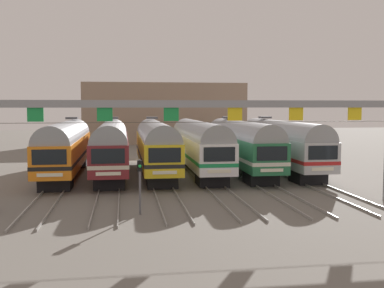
{
  "coord_description": "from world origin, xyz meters",
  "views": [
    {
      "loc": [
        -4.77,
        -40.64,
        6.13
      ],
      "look_at": [
        0.97,
        -2.39,
        2.9
      ],
      "focal_mm": 42.73,
      "sensor_mm": 36.0,
      "label": 1
    }
  ],
  "objects_px": {
    "commuter_train_white": "(199,144)",
    "yard_signal_mast": "(140,176)",
    "commuter_train_maroon": "(111,145)",
    "commuter_train_green": "(241,143)",
    "commuter_train_stainless": "(281,143)",
    "commuter_train_yellow": "(156,145)",
    "catenary_gantry": "(203,119)",
    "commuter_train_orange": "(66,146)"
  },
  "relations": [
    {
      "from": "commuter_train_white",
      "to": "yard_signal_mast",
      "type": "bearing_deg",
      "value": -111.24
    },
    {
      "from": "commuter_train_maroon",
      "to": "yard_signal_mast",
      "type": "relative_size",
      "value": 5.78
    },
    {
      "from": "commuter_train_maroon",
      "to": "commuter_train_green",
      "type": "bearing_deg",
      "value": 0.0
    },
    {
      "from": "commuter_train_stainless",
      "to": "yard_signal_mast",
      "type": "distance_m",
      "value": 20.32
    },
    {
      "from": "commuter_train_yellow",
      "to": "catenary_gantry",
      "type": "relative_size",
      "value": 0.73
    },
    {
      "from": "commuter_train_maroon",
      "to": "commuter_train_yellow",
      "type": "xyz_separation_m",
      "value": [
        3.9,
        0.0,
        0.0
      ]
    },
    {
      "from": "commuter_train_green",
      "to": "yard_signal_mast",
      "type": "height_order",
      "value": "commuter_train_green"
    },
    {
      "from": "commuter_train_stainless",
      "to": "yard_signal_mast",
      "type": "relative_size",
      "value": 5.78
    },
    {
      "from": "commuter_train_stainless",
      "to": "catenary_gantry",
      "type": "xyz_separation_m",
      "value": [
        -9.75,
        -13.5,
        2.64
      ]
    },
    {
      "from": "commuter_train_white",
      "to": "catenary_gantry",
      "type": "distance_m",
      "value": 13.89
    },
    {
      "from": "commuter_train_yellow",
      "to": "commuter_train_white",
      "type": "bearing_deg",
      "value": -0.06
    },
    {
      "from": "commuter_train_maroon",
      "to": "yard_signal_mast",
      "type": "height_order",
      "value": "commuter_train_maroon"
    },
    {
      "from": "commuter_train_green",
      "to": "yard_signal_mast",
      "type": "xyz_separation_m",
      "value": [
        -9.75,
        -15.05,
        -0.51
      ]
    },
    {
      "from": "yard_signal_mast",
      "to": "commuter_train_green",
      "type": "bearing_deg",
      "value": 57.07
    },
    {
      "from": "commuter_train_yellow",
      "to": "commuter_train_green",
      "type": "relative_size",
      "value": 1.0
    },
    {
      "from": "commuter_train_maroon",
      "to": "commuter_train_stainless",
      "type": "bearing_deg",
      "value": 0.0
    },
    {
      "from": "commuter_train_green",
      "to": "catenary_gantry",
      "type": "relative_size",
      "value": 0.73
    },
    {
      "from": "commuter_train_orange",
      "to": "commuter_train_white",
      "type": "xyz_separation_m",
      "value": [
        11.7,
        -0.0,
        -0.0
      ]
    },
    {
      "from": "commuter_train_orange",
      "to": "commuter_train_stainless",
      "type": "bearing_deg",
      "value": 0.0
    },
    {
      "from": "commuter_train_maroon",
      "to": "yard_signal_mast",
      "type": "bearing_deg",
      "value": -82.62
    },
    {
      "from": "yard_signal_mast",
      "to": "commuter_train_yellow",
      "type": "bearing_deg",
      "value": 82.62
    },
    {
      "from": "commuter_train_stainless",
      "to": "yard_signal_mast",
      "type": "xyz_separation_m",
      "value": [
        -13.65,
        -15.05,
        -0.51
      ]
    },
    {
      "from": "commuter_train_stainless",
      "to": "yard_signal_mast",
      "type": "bearing_deg",
      "value": -132.2
    },
    {
      "from": "commuter_train_orange",
      "to": "commuter_train_maroon",
      "type": "relative_size",
      "value": 1.0
    },
    {
      "from": "commuter_train_maroon",
      "to": "commuter_train_green",
      "type": "distance_m",
      "value": 11.7
    },
    {
      "from": "commuter_train_green",
      "to": "catenary_gantry",
      "type": "height_order",
      "value": "catenary_gantry"
    },
    {
      "from": "commuter_train_green",
      "to": "catenary_gantry",
      "type": "distance_m",
      "value": 14.95
    },
    {
      "from": "commuter_train_green",
      "to": "yard_signal_mast",
      "type": "distance_m",
      "value": 17.94
    },
    {
      "from": "commuter_train_stainless",
      "to": "catenary_gantry",
      "type": "height_order",
      "value": "catenary_gantry"
    },
    {
      "from": "commuter_train_yellow",
      "to": "commuter_train_green",
      "type": "distance_m",
      "value": 7.8
    },
    {
      "from": "commuter_train_orange",
      "to": "yard_signal_mast",
      "type": "height_order",
      "value": "commuter_train_orange"
    },
    {
      "from": "commuter_train_maroon",
      "to": "catenary_gantry",
      "type": "xyz_separation_m",
      "value": [
        5.85,
        -13.5,
        2.64
      ]
    },
    {
      "from": "commuter_train_maroon",
      "to": "commuter_train_stainless",
      "type": "xyz_separation_m",
      "value": [
        15.6,
        0.0,
        0.0
      ]
    },
    {
      "from": "commuter_train_orange",
      "to": "commuter_train_yellow",
      "type": "height_order",
      "value": "same"
    },
    {
      "from": "catenary_gantry",
      "to": "commuter_train_yellow",
      "type": "bearing_deg",
      "value": 98.22
    },
    {
      "from": "commuter_train_orange",
      "to": "commuter_train_yellow",
      "type": "bearing_deg",
      "value": 0.0
    },
    {
      "from": "commuter_train_white",
      "to": "yard_signal_mast",
      "type": "height_order",
      "value": "commuter_train_white"
    },
    {
      "from": "commuter_train_maroon",
      "to": "commuter_train_stainless",
      "type": "height_order",
      "value": "same"
    },
    {
      "from": "commuter_train_maroon",
      "to": "commuter_train_yellow",
      "type": "height_order",
      "value": "same"
    },
    {
      "from": "commuter_train_orange",
      "to": "commuter_train_stainless",
      "type": "distance_m",
      "value": 19.5
    },
    {
      "from": "commuter_train_white",
      "to": "commuter_train_green",
      "type": "relative_size",
      "value": 1.0
    },
    {
      "from": "commuter_train_maroon",
      "to": "commuter_train_yellow",
      "type": "distance_m",
      "value": 3.9
    }
  ]
}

